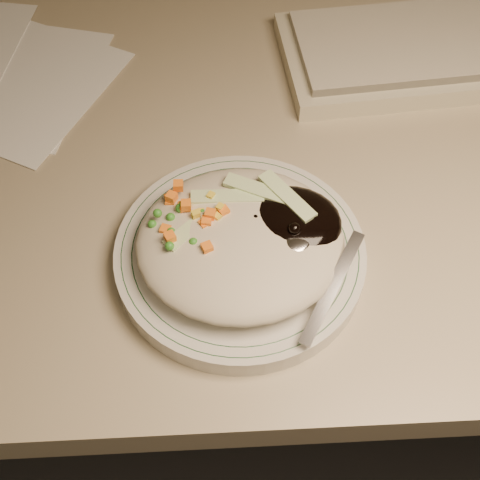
{
  "coord_description": "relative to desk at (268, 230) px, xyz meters",
  "views": [
    {
      "loc": [
        -0.07,
        0.84,
        1.28
      ],
      "look_at": [
        -0.05,
        1.2,
        0.78
      ],
      "focal_mm": 50.0,
      "sensor_mm": 36.0,
      "label": 1
    }
  ],
  "objects": [
    {
      "name": "desk",
      "position": [
        0.0,
        0.0,
        0.0
      ],
      "size": [
        1.4,
        0.7,
        0.74
      ],
      "color": "tan",
      "rests_on": "ground"
    },
    {
      "name": "plate",
      "position": [
        -0.05,
        -0.18,
        0.21
      ],
      "size": [
        0.24,
        0.24,
        0.02
      ],
      "primitive_type": "cylinder",
      "color": "silver",
      "rests_on": "desk"
    },
    {
      "name": "plate_rim",
      "position": [
        -0.05,
        -0.18,
        0.22
      ],
      "size": [
        0.23,
        0.23,
        0.0
      ],
      "color": "#144723",
      "rests_on": "plate"
    },
    {
      "name": "meal",
      "position": [
        -0.04,
        -0.18,
        0.24
      ],
      "size": [
        0.21,
        0.19,
        0.05
      ],
      "color": "#BEB49A",
      "rests_on": "plate"
    }
  ]
}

